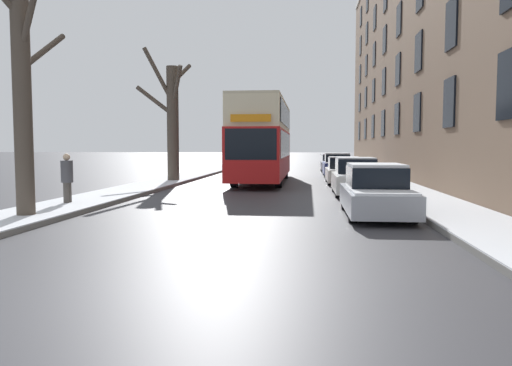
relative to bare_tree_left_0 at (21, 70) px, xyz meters
name	(u,v)px	position (x,y,z in m)	size (l,w,h in m)	color
ground_plane	(178,292)	(5.57, -5.81, -3.88)	(320.00, 320.00, 0.00)	#38383D
sidewalk_left	(246,162)	(-0.18, 47.19, -3.80)	(2.19, 130.00, 0.16)	slate
sidewalk_right	(343,162)	(11.32, 47.19, -3.80)	(2.19, 130.00, 0.16)	slate
terrace_facade_right	(466,35)	(16.91, 20.36, 4.93)	(9.10, 49.20, 17.61)	#7A604C
bare_tree_left_0	(21,70)	(0.00, 0.00, 0.00)	(3.53, 4.22, 8.64)	#4C4238
bare_tree_left_1	(172,119)	(0.12, 13.61, -0.48)	(2.67, 2.34, 7.03)	#4C4238
double_decker_bus	(263,137)	(4.84, 14.71, -1.44)	(2.49, 11.73, 4.30)	red
parked_car_0	(376,192)	(9.15, 1.88, -3.21)	(1.71, 4.38, 1.45)	#9EA3AD
parked_car_1	(355,178)	(9.15, 7.96, -3.19)	(1.72, 4.08, 1.50)	silver
parked_car_2	(344,171)	(9.15, 14.16, -3.23)	(1.84, 4.53, 1.40)	silver
parked_car_3	(337,165)	(9.15, 20.68, -3.18)	(1.78, 4.38, 1.51)	navy
parked_car_4	(333,163)	(9.15, 26.81, -3.24)	(1.80, 4.05, 1.37)	slate
pedestrian_left_sidewalk	(67,178)	(-0.31, 2.86, -2.94)	(0.37, 0.37, 1.71)	#4C4742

